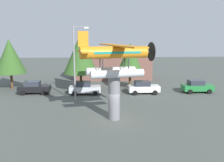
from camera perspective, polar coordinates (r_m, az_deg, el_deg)
The scene contains 12 objects.
ground_plane at distance 22.41m, azimuth 0.51°, elevation -9.24°, with size 140.00×140.00×0.00m, color #4C514C.
display_pedestal at distance 21.80m, azimuth 0.52°, elevation -4.12°, with size 1.10×1.10×4.14m, color slate.
floatplane_monument at distance 21.20m, azimuth 0.88°, elevation 5.73°, with size 7.16×10.39×4.00m.
car_near_black at distance 33.61m, azimuth -18.52°, elevation -1.51°, with size 4.20×2.02×1.76m.
car_mid_silver at distance 31.80m, azimuth -6.71°, elevation -1.69°, with size 4.20×2.02×1.76m.
car_far_white at distance 32.26m, azimuth 7.70°, elevation -1.54°, with size 4.20×2.02×1.76m.
car_distant_green at distance 34.69m, azimuth 20.06°, elevation -1.24°, with size 4.20×2.02×1.76m.
streetlight_primary at distance 27.78m, azimuth -8.86°, elevation 5.24°, with size 1.84×0.28×8.86m.
storefront_building at distance 43.44m, azimuth 0.14°, elevation 3.74°, with size 13.89×5.14×4.85m, color brown.
tree_west at distance 37.60m, azimuth -23.72°, elevation 5.55°, with size 4.53×4.53×7.41m.
tree_east at distance 33.71m, azimuth -7.74°, elevation 6.50°, with size 4.93×4.93×8.01m.
tree_center_back at distance 35.14m, azimuth 4.46°, elevation 5.59°, with size 4.05×4.05×6.83m.
Camera 1 is at (-1.59, -21.03, 7.60)m, focal length 37.41 mm.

